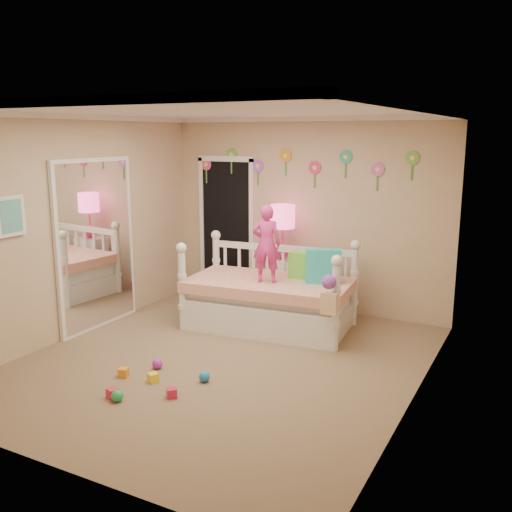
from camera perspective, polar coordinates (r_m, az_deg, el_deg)
The scene contains 18 objects.
floor at distance 6.19m, azimuth -3.46°, elevation -10.51°, with size 4.00×4.50×0.01m, color #7F684C.
ceiling at distance 5.71m, azimuth -3.80°, elevation 14.32°, with size 4.00×4.50×0.01m, color white.
back_wall at distance 7.80m, azimuth 4.99°, elevation 4.13°, with size 4.00×0.01×2.60m, color tan.
left_wall at distance 7.05m, azimuth -17.70°, elevation 2.74°, with size 0.01×4.50×2.60m, color tan.
right_wall at distance 5.09m, azimuth 16.03°, elevation -0.59°, with size 0.01×4.50×2.60m, color tan.
crown_molding at distance 5.71m, azimuth -3.79°, elevation 14.02°, with size 4.00×4.50×0.06m, color white, non-canonical shape.
daybed at distance 7.07m, azimuth 1.34°, elevation -2.87°, with size 2.03×1.09×1.10m, color white, non-canonical shape.
pillow_turquoise at distance 6.89m, azimuth 6.73°, elevation -1.01°, with size 0.42×0.15×0.42m, color #23A8AF.
pillow_lime at distance 7.08m, azimuth 4.73°, elevation -0.98°, with size 0.35×0.13×0.33m, color #70D541.
child at distance 6.83m, azimuth 1.05°, elevation 1.22°, with size 0.34×0.23×0.95m, color #E2338E.
nightstand at distance 7.81m, azimuth 2.61°, elevation -2.85°, with size 0.43×0.33×0.72m, color white.
table_lamp at distance 7.64m, azimuth 2.67°, elevation 3.30°, with size 0.33×0.33×0.73m.
closet_doorway at distance 8.38m, azimuth -3.01°, elevation 2.88°, with size 0.90×0.04×2.07m, color black.
flower_decals at distance 7.76m, azimuth 4.42°, elevation 8.85°, with size 3.40×0.02×0.50m, color #B2668C, non-canonical shape.
mirror_closet at distance 7.27m, azimuth -15.68°, elevation 1.14°, with size 0.07×1.30×2.10m, color white.
wall_picture at distance 6.39m, azimuth -23.35°, elevation 3.69°, with size 0.05×0.34×0.42m, color white.
hanging_bag at distance 6.19m, azimuth 7.21°, elevation -3.99°, with size 0.20×0.16×0.36m, color beige, non-canonical shape.
toy_scatter at distance 5.72m, azimuth -10.19°, elevation -12.05°, with size 0.80×1.30×0.11m, color #996666, non-canonical shape.
Camera 1 is at (2.97, -4.88, 2.38)m, focal length 39.99 mm.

